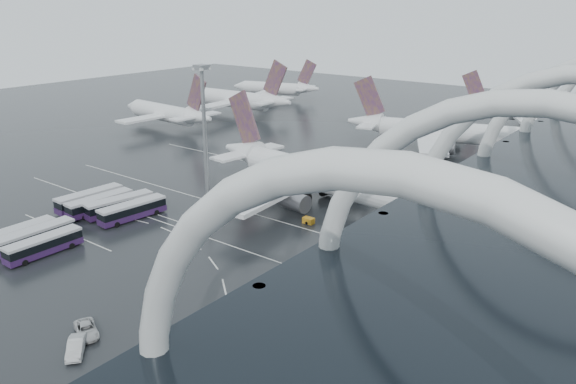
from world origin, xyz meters
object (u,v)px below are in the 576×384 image
Objects in this scene: jet_remote_west at (168,114)px; bus_row_near_a at (90,199)px; van_curve_a at (86,330)px; gse_cart_belly_d at (449,232)px; bus_row_near_c at (119,205)px; jet_remote_mid at (239,100)px; floodlight_mast at (204,125)px; bus_row_near_b at (100,203)px; gse_cart_belly_b at (402,216)px; bus_row_far_a at (18,235)px; airliner_gate_b at (442,132)px; gse_cart_belly_e at (405,208)px; van_curve_c at (76,347)px; bus_row_far_b at (36,237)px; bus_row_far_c at (43,245)px; gse_cart_belly_c at (309,221)px; jet_remote_far at (277,88)px; bus_row_near_d at (132,210)px; airliner_gate_c at (531,114)px.

jet_remote_west is 75.52m from bus_row_near_a.
bus_row_near_a is at bearing 79.25° from van_curve_a.
bus_row_near_c is at bearing -152.29° from gse_cart_belly_d.
floodlight_mast is at bearing 126.02° from jet_remote_mid.
gse_cart_belly_b is (49.33, 33.45, -1.32)m from bus_row_near_b.
airliner_gate_b is at bearing -17.01° from bus_row_far_a.
gse_cart_belly_e is (95.45, -55.01, -4.83)m from jet_remote_mid.
van_curve_a is at bearing -66.45° from floodlight_mast.
bus_row_far_a is 2.51× the size of van_curve_c.
bus_row_far_a is at bearing 110.82° from bus_row_far_b.
bus_row_far_b is at bearing 76.83° from bus_row_far_c.
bus_row_far_c is at bearing -109.55° from floodlight_mast.
gse_cart_belly_c is at bearing 23.34° from van_curve_a.
jet_remote_far reaches higher than gse_cart_belly_d.
floodlight_mast is (-13.42, -78.85, 13.50)m from airliner_gate_b.
gse_cart_belly_c reaches higher than gse_cart_belly_b.
jet_remote_mid is 3.71× the size of bus_row_far_c.
airliner_gate_b is at bearing 80.34° from floodlight_mast.
bus_row_near_b is at bearing -151.76° from floodlight_mast.
bus_row_near_d is (66.55, -127.10, -2.63)m from jet_remote_far.
bus_row_near_d is at bearing -150.09° from gse_cart_belly_d.
gse_cart_belly_c is at bearing 30.96° from floodlight_mast.
gse_cart_belly_c reaches higher than gse_cart_belly_e.
bus_row_near_b is 0.47× the size of floodlight_mast.
bus_row_far_c is (-34.88, -153.55, -2.79)m from airliner_gate_c.
gse_cart_belly_c is (-8.26, -115.40, -3.96)m from airliner_gate_c.
gse_cart_belly_d is (26.62, -58.15, -4.31)m from airliner_gate_b.
van_curve_c reaches higher than gse_cart_belly_d.
gse_cart_belly_e is at bearing -89.70° from airliner_gate_b.
gse_cart_belly_e is (51.60, 37.94, -1.32)m from bus_row_near_a.
gse_cart_belly_d is at bearing -29.71° from gse_cart_belly_e.
floodlight_mast reaches higher than jet_remote_mid.
jet_remote_west is at bearing -157.82° from airliner_gate_c.
bus_row_near_d is at bearing -137.16° from gse_cart_belly_e.
bus_row_near_a is (-37.12, -89.17, -3.07)m from airliner_gate_b.
bus_row_near_b reaches higher than bus_row_far_b.
bus_row_near_c is at bearing 92.34° from bus_row_near_d.
gse_cart_belly_d reaches higher than gse_cart_belly_e.
jet_remote_mid is (-80.97, 3.78, 0.44)m from airliner_gate_b.
floodlight_mast is at bearing 147.85° from jet_remote_west.
bus_row_far_b is (5.62, -16.59, -0.02)m from bus_row_near_b.
bus_row_far_a reaches higher than bus_row_far_c.
bus_row_near_b is at bearing 106.57° from bus_row_near_d.
jet_remote_mid is at bearing 129.27° from floodlight_mast.
floodlight_mast is (69.22, -49.86, 13.51)m from jet_remote_west.
bus_row_near_a is at bearing -153.29° from gse_cart_belly_c.
jet_remote_west reaches higher than gse_cart_belly_d.
bus_row_near_a is 12.19m from bus_row_near_d.
airliner_gate_c is 3.88× the size of bus_row_far_c.
bus_row_near_b reaches higher than van_curve_c.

